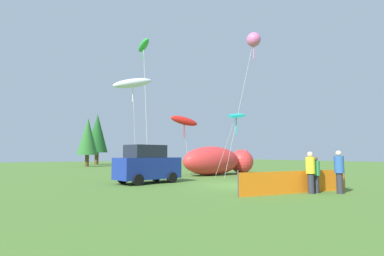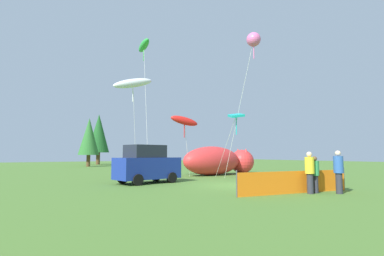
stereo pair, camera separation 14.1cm
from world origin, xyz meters
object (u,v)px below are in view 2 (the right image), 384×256
object	(u,v)px
parked_car	(147,165)
spectator_in_yellow_shirt	(310,171)
inflatable_cat	(219,162)
spectator_in_grey_shirt	(339,170)
kite_white_ghost	(133,83)
kite_teal_diamond	(236,117)
kite_green_fish	(144,46)
folding_chair	(312,175)
kite_red_lizard	(184,121)
spectator_in_green_shirt	(315,173)
kite_pink_octopus	(253,40)

from	to	relation	value
parked_car	spectator_in_yellow_shirt	bearing A→B (deg)	-73.47
inflatable_cat	spectator_in_yellow_shirt	distance (m)	12.17
spectator_in_grey_shirt	kite_white_ghost	size ratio (longest dim) A/B	0.26
kite_teal_diamond	kite_green_fish	distance (m)	10.35
parked_car	folding_chair	bearing A→B (deg)	-45.38
parked_car	kite_white_ghost	bearing A→B (deg)	77.39
inflatable_cat	parked_car	bearing A→B (deg)	-163.57
parked_car	kite_green_fish	size ratio (longest dim) A/B	0.37
spectator_in_grey_shirt	kite_red_lizard	xyz separation A→B (m)	(-0.63, 11.99, 3.25)
spectator_in_yellow_shirt	kite_teal_diamond	bearing A→B (deg)	74.75
folding_chair	kite_white_ghost	bearing A→B (deg)	-114.56
folding_chair	kite_white_ghost	xyz separation A→B (m)	(-7.65, 8.47, 6.07)
folding_chair	spectator_in_yellow_shirt	world-z (taller)	spectator_in_yellow_shirt
spectator_in_green_shirt	kite_white_ghost	world-z (taller)	kite_white_ghost
kite_red_lizard	parked_car	bearing A→B (deg)	-145.36
inflatable_cat	kite_white_ghost	bearing A→B (deg)	177.25
inflatable_cat	kite_white_ghost	distance (m)	9.59
spectator_in_yellow_shirt	kite_teal_diamond	distance (m)	7.94
spectator_in_yellow_shirt	spectator_in_grey_shirt	distance (m)	1.27
spectator_in_green_shirt	kite_teal_diamond	size ratio (longest dim) A/B	0.36
spectator_in_green_shirt	kite_teal_diamond	xyz separation A→B (m)	(1.52, 6.97, 3.37)
spectator_in_green_shirt	kite_teal_diamond	distance (m)	7.89
kite_red_lizard	kite_green_fish	distance (m)	7.38
inflatable_cat	spectator_in_green_shirt	xyz separation A→B (m)	(-3.56, -11.51, -0.19)
parked_car	spectator_in_green_shirt	distance (m)	9.32
inflatable_cat	kite_green_fish	xyz separation A→B (m)	(-5.70, 2.69, 9.61)
inflatable_cat	kite_pink_octopus	size ratio (longest dim) A/B	0.78
kite_white_ghost	kite_green_fish	size ratio (longest dim) A/B	0.66
spectator_in_green_shirt	kite_green_fish	bearing A→B (deg)	98.58
inflatable_cat	spectator_in_grey_shirt	distance (m)	12.53
spectator_in_yellow_shirt	kite_white_ghost	world-z (taller)	kite_white_ghost
parked_car	kite_white_ghost	size ratio (longest dim) A/B	0.56
kite_teal_diamond	kite_white_ghost	bearing A→B (deg)	144.77
kite_white_ghost	kite_teal_diamond	distance (m)	7.46
inflatable_cat	kite_pink_octopus	distance (m)	10.19
spectator_in_grey_shirt	kite_white_ghost	distance (m)	13.92
parked_car	kite_pink_octopus	world-z (taller)	kite_pink_octopus
spectator_in_green_shirt	kite_white_ghost	xyz separation A→B (m)	(-4.27, 11.05, 5.73)
folding_chair	spectator_in_yellow_shirt	size ratio (longest dim) A/B	0.51
folding_chair	kite_teal_diamond	distance (m)	6.04
spectator_in_grey_shirt	kite_red_lizard	size ratio (longest dim) A/B	0.39
folding_chair	kite_red_lizard	world-z (taller)	kite_red_lizard
folding_chair	kite_red_lizard	size ratio (longest dim) A/B	0.19
spectator_in_yellow_shirt	kite_teal_diamond	world-z (taller)	kite_teal_diamond
parked_car	kite_red_lizard	world-z (taller)	kite_red_lizard
spectator_in_green_shirt	kite_green_fish	world-z (taller)	kite_green_fish
folding_chair	kite_white_ghost	distance (m)	12.93
parked_car	inflatable_cat	bearing A→B (deg)	12.89
kite_pink_octopus	kite_green_fish	world-z (taller)	kite_green_fish
folding_chair	spectator_in_green_shirt	xyz separation A→B (m)	(-3.38, -2.58, 0.34)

